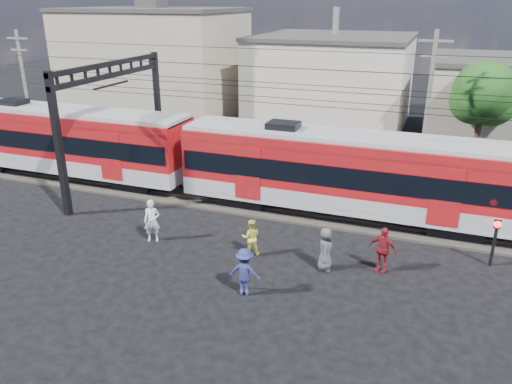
# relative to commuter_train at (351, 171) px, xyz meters

# --- Properties ---
(ground) EXTENTS (120.00, 120.00, 0.00)m
(ground) POSITION_rel_commuter_train_xyz_m (-3.10, -8.00, -2.40)
(ground) COLOR black
(ground) RESTS_ON ground
(track_bed) EXTENTS (70.00, 3.40, 0.12)m
(track_bed) POSITION_rel_commuter_train_xyz_m (-3.10, 0.00, -2.34)
(track_bed) COLOR #2D2823
(track_bed) RESTS_ON ground
(rail_near) EXTENTS (70.00, 0.12, 0.12)m
(rail_near) POSITION_rel_commuter_train_xyz_m (-3.10, -0.75, -2.22)
(rail_near) COLOR #59544C
(rail_near) RESTS_ON track_bed
(rail_far) EXTENTS (70.00, 0.12, 0.12)m
(rail_far) POSITION_rel_commuter_train_xyz_m (-3.10, 0.75, -2.22)
(rail_far) COLOR #59544C
(rail_far) RESTS_ON track_bed
(commuter_train) EXTENTS (50.30, 3.08, 4.17)m
(commuter_train) POSITION_rel_commuter_train_xyz_m (0.00, 0.00, 0.00)
(commuter_train) COLOR black
(commuter_train) RESTS_ON ground
(catenary) EXTENTS (70.00, 9.30, 7.52)m
(catenary) POSITION_rel_commuter_train_xyz_m (-11.75, -0.00, 2.73)
(catenary) COLOR black
(catenary) RESTS_ON ground
(building_west) EXTENTS (14.28, 10.20, 9.30)m
(building_west) POSITION_rel_commuter_train_xyz_m (-20.10, 16.00, 2.25)
(building_west) COLOR #9F8F79
(building_west) RESTS_ON ground
(building_midwest) EXTENTS (12.24, 12.24, 7.30)m
(building_midwest) POSITION_rel_commuter_train_xyz_m (-5.10, 19.00, 1.25)
(building_midwest) COLOR beige
(building_midwest) RESTS_ON ground
(utility_pole_mid) EXTENTS (1.80, 0.24, 8.50)m
(utility_pole_mid) POSITION_rel_commuter_train_xyz_m (2.90, 7.00, 2.13)
(utility_pole_mid) COLOR slate
(utility_pole_mid) RESTS_ON ground
(utility_pole_west) EXTENTS (1.80, 0.24, 8.00)m
(utility_pole_west) POSITION_rel_commuter_train_xyz_m (-25.10, 6.00, 1.88)
(utility_pole_west) COLOR slate
(utility_pole_west) RESTS_ON ground
(tree_near) EXTENTS (3.82, 3.64, 6.72)m
(tree_near) POSITION_rel_commuter_train_xyz_m (6.09, 10.09, 2.26)
(tree_near) COLOR #382619
(tree_near) RESTS_ON ground
(pedestrian_a) EXTENTS (0.82, 0.70, 1.91)m
(pedestrian_a) POSITION_rel_commuter_train_xyz_m (-7.62, -5.53, -1.45)
(pedestrian_a) COLOR silver
(pedestrian_a) RESTS_ON ground
(pedestrian_b) EXTENTS (0.93, 0.84, 1.57)m
(pedestrian_b) POSITION_rel_commuter_train_xyz_m (-3.11, -5.19, -1.62)
(pedestrian_b) COLOR #DAD544
(pedestrian_b) RESTS_ON ground
(pedestrian_c) EXTENTS (1.22, 0.76, 1.83)m
(pedestrian_c) POSITION_rel_commuter_train_xyz_m (-2.23, -8.10, -1.49)
(pedestrian_c) COLOR navy
(pedestrian_c) RESTS_ON ground
(pedestrian_d) EXTENTS (1.19, 0.74, 1.89)m
(pedestrian_d) POSITION_rel_commuter_train_xyz_m (2.17, -4.69, -1.46)
(pedestrian_d) COLOR maroon
(pedestrian_d) RESTS_ON ground
(pedestrian_e) EXTENTS (0.70, 0.96, 1.79)m
(pedestrian_e) POSITION_rel_commuter_train_xyz_m (0.07, -5.34, -1.51)
(pedestrian_e) COLOR #47464B
(pedestrian_e) RESTS_ON ground
(crossing_signal) EXTENTS (0.29, 0.29, 2.01)m
(crossing_signal) POSITION_rel_commuter_train_xyz_m (6.25, -2.73, -1.01)
(crossing_signal) COLOR black
(crossing_signal) RESTS_ON ground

